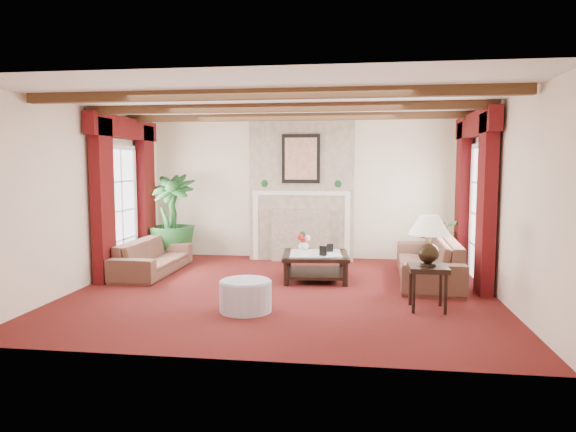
# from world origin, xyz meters

# --- Properties ---
(floor) EXTENTS (6.00, 6.00, 0.00)m
(floor) POSITION_xyz_m (0.00, 0.00, 0.00)
(floor) COLOR #450C0E
(floor) RESTS_ON ground
(ceiling) EXTENTS (6.00, 6.00, 0.00)m
(ceiling) POSITION_xyz_m (0.00, 0.00, 2.70)
(ceiling) COLOR white
(ceiling) RESTS_ON floor
(back_wall) EXTENTS (6.00, 0.02, 2.70)m
(back_wall) POSITION_xyz_m (0.00, 2.75, 1.35)
(back_wall) COLOR beige
(back_wall) RESTS_ON ground
(left_wall) EXTENTS (0.02, 5.50, 2.70)m
(left_wall) POSITION_xyz_m (-3.00, 0.00, 1.35)
(left_wall) COLOR beige
(left_wall) RESTS_ON ground
(right_wall) EXTENTS (0.02, 5.50, 2.70)m
(right_wall) POSITION_xyz_m (3.00, 0.00, 1.35)
(right_wall) COLOR beige
(right_wall) RESTS_ON ground
(ceiling_beams) EXTENTS (6.00, 3.00, 0.12)m
(ceiling_beams) POSITION_xyz_m (0.00, 0.00, 2.64)
(ceiling_beams) COLOR #331D10
(ceiling_beams) RESTS_ON ceiling
(fireplace) EXTENTS (2.00, 0.52, 2.70)m
(fireplace) POSITION_xyz_m (0.00, 2.55, 2.70)
(fireplace) COLOR tan
(fireplace) RESTS_ON ground
(french_door_left) EXTENTS (0.10, 1.10, 2.16)m
(french_door_left) POSITION_xyz_m (-2.97, 1.00, 2.13)
(french_door_left) COLOR white
(french_door_left) RESTS_ON ground
(french_door_right) EXTENTS (0.10, 1.10, 2.16)m
(french_door_right) POSITION_xyz_m (2.97, 1.00, 2.13)
(french_door_right) COLOR white
(french_door_right) RESTS_ON ground
(curtains_left) EXTENTS (0.20, 2.40, 2.55)m
(curtains_left) POSITION_xyz_m (-2.86, 1.00, 2.55)
(curtains_left) COLOR #440B09
(curtains_left) RESTS_ON ground
(curtains_right) EXTENTS (0.20, 2.40, 2.55)m
(curtains_right) POSITION_xyz_m (2.86, 1.00, 2.55)
(curtains_right) COLOR #440B09
(curtains_right) RESTS_ON ground
(sofa_left) EXTENTS (1.93, 0.60, 0.75)m
(sofa_left) POSITION_xyz_m (-2.37, 0.90, 0.37)
(sofa_left) COLOR #380F1E
(sofa_left) RESTS_ON ground
(sofa_right) EXTENTS (2.34, 0.88, 0.89)m
(sofa_right) POSITION_xyz_m (2.18, 0.91, 0.45)
(sofa_right) COLOR #380F1E
(sofa_right) RESTS_ON ground
(potted_palm) EXTENTS (1.13, 1.77, 0.93)m
(potted_palm) POSITION_xyz_m (-2.45, 2.00, 0.46)
(potted_palm) COLOR black
(potted_palm) RESTS_ON ground
(small_plant) EXTENTS (1.09, 1.15, 0.69)m
(small_plant) POSITION_xyz_m (2.52, 2.02, 0.35)
(small_plant) COLOR black
(small_plant) RESTS_ON ground
(coffee_table) EXTENTS (1.12, 1.12, 0.42)m
(coffee_table) POSITION_xyz_m (0.41, 0.76, 0.21)
(coffee_table) COLOR black
(coffee_table) RESTS_ON ground
(side_table) EXTENTS (0.55, 0.55, 0.57)m
(side_table) POSITION_xyz_m (1.96, -0.76, 0.28)
(side_table) COLOR black
(side_table) RESTS_ON ground
(ottoman) EXTENTS (0.65, 0.65, 0.38)m
(ottoman) POSITION_xyz_m (-0.31, -1.14, 0.19)
(ottoman) COLOR #A19EB3
(ottoman) RESTS_ON ground
(table_lamp) EXTENTS (0.52, 0.52, 0.66)m
(table_lamp) POSITION_xyz_m (1.96, -0.76, 0.89)
(table_lamp) COLOR black
(table_lamp) RESTS_ON side_table
(flower_vase) EXTENTS (0.29, 0.29, 0.17)m
(flower_vase) POSITION_xyz_m (0.18, 1.08, 0.51)
(flower_vase) COLOR silver
(flower_vase) RESTS_ON coffee_table
(book) EXTENTS (0.25, 0.17, 0.32)m
(book) POSITION_xyz_m (0.59, 0.50, 0.58)
(book) COLOR black
(book) RESTS_ON coffee_table
(photo_frame_a) EXTENTS (0.12, 0.06, 0.16)m
(photo_frame_a) POSITION_xyz_m (0.55, 0.52, 0.50)
(photo_frame_a) COLOR black
(photo_frame_a) RESTS_ON coffee_table
(photo_frame_b) EXTENTS (0.11, 0.06, 0.14)m
(photo_frame_b) POSITION_xyz_m (0.63, 0.91, 0.49)
(photo_frame_b) COLOR black
(photo_frame_b) RESTS_ON coffee_table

